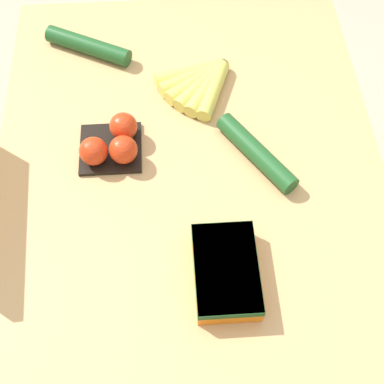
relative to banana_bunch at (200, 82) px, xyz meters
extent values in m
plane|color=#B7A88E|center=(-0.34, 0.04, -0.76)|extent=(12.00, 12.00, 0.00)
cube|color=tan|center=(-0.34, 0.04, -0.03)|extent=(1.39, 0.91, 0.03)
cylinder|color=tan|center=(0.30, -0.36, -0.40)|extent=(0.06, 0.06, 0.71)
cylinder|color=tan|center=(0.30, 0.44, -0.40)|extent=(0.06, 0.06, 0.71)
cylinder|color=tan|center=(-0.10, 0.63, -0.55)|extent=(0.04, 0.04, 0.43)
cylinder|color=tan|center=(-0.46, 0.60, -0.55)|extent=(0.04, 0.04, 0.43)
sphere|color=brown|center=(0.06, -0.06, 0.00)|extent=(0.04, 0.04, 0.04)
cylinder|color=#CCC651|center=(0.03, 0.03, 0.00)|extent=(0.08, 0.19, 0.04)
cylinder|color=#CCC651|center=(0.02, 0.02, 0.00)|extent=(0.11, 0.18, 0.04)
cylinder|color=#CCC651|center=(0.00, 0.01, 0.00)|extent=(0.14, 0.17, 0.04)
cylinder|color=#CCC651|center=(-0.01, 0.00, 0.00)|extent=(0.16, 0.15, 0.04)
cylinder|color=#CCC651|center=(-0.02, -0.01, 0.00)|extent=(0.18, 0.13, 0.04)
cylinder|color=#CCC651|center=(-0.03, -0.03, 0.00)|extent=(0.18, 0.10, 0.04)
cube|color=black|center=(-0.19, 0.23, -0.01)|extent=(0.15, 0.15, 0.01)
sphere|color=red|center=(-0.22, 0.19, 0.02)|extent=(0.07, 0.07, 0.07)
sphere|color=red|center=(-0.15, 0.19, 0.02)|extent=(0.07, 0.07, 0.07)
sphere|color=red|center=(-0.22, 0.26, 0.02)|extent=(0.07, 0.07, 0.07)
cube|color=orange|center=(-0.53, -0.01, 0.01)|extent=(0.20, 0.13, 0.05)
cube|color=#19471E|center=(-0.53, -0.01, 0.02)|extent=(0.20, 0.13, 0.02)
cylinder|color=#1E5123|center=(-0.23, -0.12, 0.00)|extent=(0.23, 0.17, 0.05)
cylinder|color=#1E5123|center=(0.15, 0.29, 0.00)|extent=(0.15, 0.24, 0.05)
camera|label=1|loc=(-0.96, 0.08, 1.01)|focal=50.00mm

